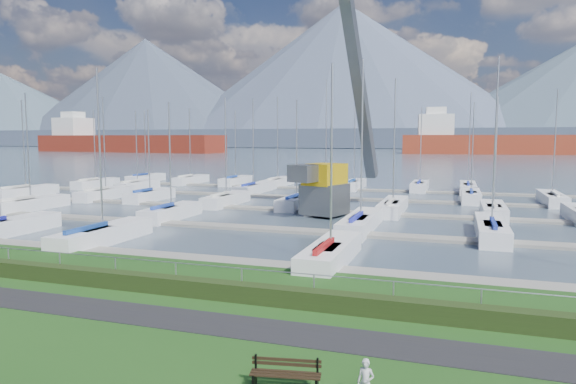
% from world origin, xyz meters
% --- Properties ---
extents(path, '(160.00, 2.00, 0.04)m').
position_xyz_m(path, '(0.00, -3.00, 0.01)').
color(path, black).
rests_on(path, grass).
extents(water, '(800.00, 540.00, 0.20)m').
position_xyz_m(water, '(0.00, 260.00, -0.40)').
color(water, '#3F4D5C').
extents(hedge, '(80.00, 0.70, 0.70)m').
position_xyz_m(hedge, '(0.00, -0.40, 0.35)').
color(hedge, '#202F11').
rests_on(hedge, grass).
extents(fence, '(80.00, 0.04, 0.04)m').
position_xyz_m(fence, '(0.00, 0.00, 1.20)').
color(fence, '#9C9EA5').
rests_on(fence, grass).
extents(foothill, '(900.00, 80.00, 12.00)m').
position_xyz_m(foothill, '(0.00, 330.00, 6.00)').
color(foothill, '#414C60').
rests_on(foothill, water).
extents(mountains, '(1190.00, 360.00, 115.00)m').
position_xyz_m(mountains, '(7.35, 404.62, 46.68)').
color(mountains, '#445564').
rests_on(mountains, water).
extents(docks, '(90.00, 41.60, 0.25)m').
position_xyz_m(docks, '(0.00, 26.00, -0.22)').
color(docks, gray).
rests_on(docks, water).
extents(bench_right, '(1.85, 0.73, 0.85)m').
position_xyz_m(bench_right, '(6.09, -6.66, 0.42)').
color(bench_right, black).
rests_on(bench_right, grass).
extents(person, '(0.47, 0.34, 1.18)m').
position_xyz_m(person, '(8.10, -6.50, 0.59)').
color(person, '#ADADB3').
rests_on(person, grass).
extents(crane, '(5.60, 13.48, 22.35)m').
position_xyz_m(crane, '(-0.16, 25.08, 5.33)').
color(crane, '#565A5E').
rests_on(crane, water).
extents(cargo_ship_west, '(97.68, 27.56, 21.50)m').
position_xyz_m(cargo_ship_west, '(-140.85, 187.15, 3.57)').
color(cargo_ship_west, maroon).
rests_on(cargo_ship_west, water).
extents(cargo_ship_mid, '(90.05, 26.20, 21.50)m').
position_xyz_m(cargo_ship_mid, '(27.61, 209.20, 3.65)').
color(cargo_ship_mid, maroon).
rests_on(cargo_ship_mid, water).
extents(sailboat_fleet, '(75.18, 49.57, 13.40)m').
position_xyz_m(sailboat_fleet, '(-3.57, 29.48, 5.33)').
color(sailboat_fleet, '#1A438F').
rests_on(sailboat_fleet, water).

